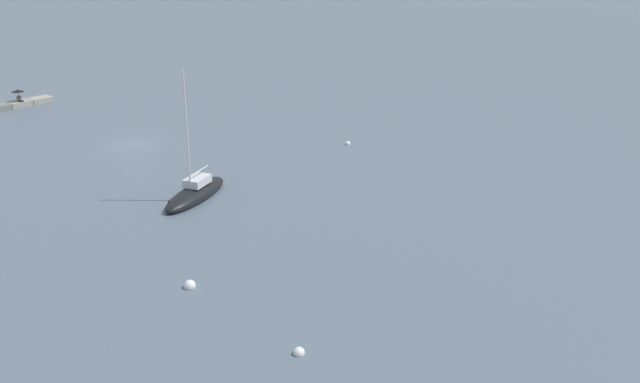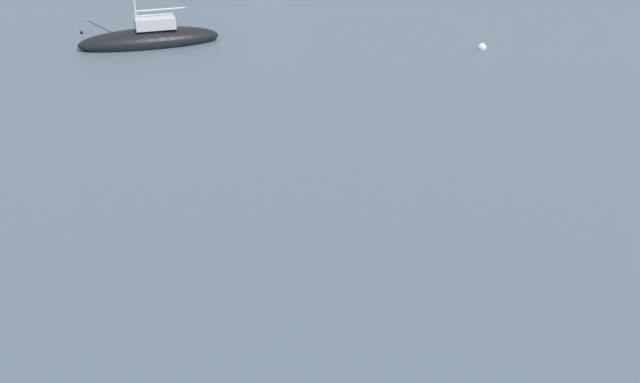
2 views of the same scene
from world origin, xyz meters
name	(u,v)px [view 2 (image 2 of 2)]	position (x,y,z in m)	size (l,w,h in m)	color
sailboat_black_near	(150,38)	(4.47, 13.94, 0.35)	(7.41, 4.43, 9.51)	black
mooring_buoy_near	(482,47)	(-12.48, 13.64, 0.08)	(0.45, 0.45, 0.45)	white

